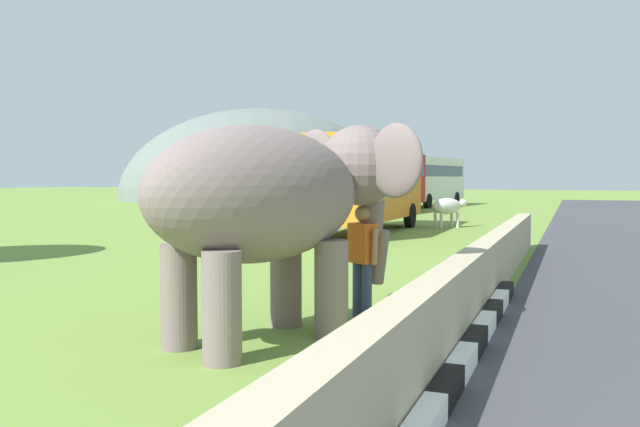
{
  "coord_description": "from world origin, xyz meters",
  "views": [
    {
      "loc": [
        -3.87,
        3.12,
        2.06
      ],
      "look_at": [
        3.79,
        6.17,
        1.6
      ],
      "focal_mm": 35.92,
      "sensor_mm": 36.0,
      "label": 1
    }
  ],
  "objects_px": {
    "cow_far": "(447,207)",
    "bus_orange": "(363,177)",
    "bus_red": "(378,177)",
    "bus_white": "(427,177)",
    "cow_mid": "(366,202)",
    "person_handler": "(362,256)",
    "cow_near": "(363,207)",
    "elephant": "(280,197)"
  },
  "relations": [
    {
      "from": "person_handler",
      "to": "bus_white",
      "type": "distance_m",
      "value": 37.52
    },
    {
      "from": "cow_near",
      "to": "bus_red",
      "type": "bearing_deg",
      "value": 13.23
    },
    {
      "from": "cow_near",
      "to": "elephant",
      "type": "bearing_deg",
      "value": -165.51
    },
    {
      "from": "elephant",
      "to": "bus_red",
      "type": "relative_size",
      "value": 0.44
    },
    {
      "from": "bus_white",
      "to": "cow_near",
      "type": "height_order",
      "value": "bus_white"
    },
    {
      "from": "cow_far",
      "to": "cow_near",
      "type": "bearing_deg",
      "value": 109.85
    },
    {
      "from": "cow_mid",
      "to": "elephant",
      "type": "bearing_deg",
      "value": -165.2
    },
    {
      "from": "bus_red",
      "to": "bus_white",
      "type": "distance_m",
      "value": 9.93
    },
    {
      "from": "person_handler",
      "to": "cow_mid",
      "type": "xyz_separation_m",
      "value": [
        20.8,
        6.52,
        -0.06
      ]
    },
    {
      "from": "elephant",
      "to": "bus_orange",
      "type": "relative_size",
      "value": 0.46
    },
    {
      "from": "bus_red",
      "to": "bus_white",
      "type": "bearing_deg",
      "value": -4.21
    },
    {
      "from": "person_handler",
      "to": "cow_near",
      "type": "bearing_deg",
      "value": 17.77
    },
    {
      "from": "bus_orange",
      "to": "cow_far",
      "type": "xyz_separation_m",
      "value": [
        3.14,
        -2.64,
        -1.21
      ]
    },
    {
      "from": "cow_near",
      "to": "cow_mid",
      "type": "xyz_separation_m",
      "value": [
        4.49,
        1.29,
        0.0
      ]
    },
    {
      "from": "cow_far",
      "to": "bus_orange",
      "type": "bearing_deg",
      "value": 140.01
    },
    {
      "from": "bus_red",
      "to": "cow_mid",
      "type": "relative_size",
      "value": 5.23
    },
    {
      "from": "elephant",
      "to": "cow_far",
      "type": "xyz_separation_m",
      "value": [
        18.96,
        1.34,
        -0.95
      ]
    },
    {
      "from": "elephant",
      "to": "cow_near",
      "type": "xyz_separation_m",
      "value": [
        17.78,
        4.59,
        -0.95
      ]
    },
    {
      "from": "bus_orange",
      "to": "elephant",
      "type": "bearing_deg",
      "value": -165.87
    },
    {
      "from": "cow_mid",
      "to": "person_handler",
      "type": "bearing_deg",
      "value": -162.6
    },
    {
      "from": "cow_mid",
      "to": "cow_far",
      "type": "distance_m",
      "value": 5.62
    },
    {
      "from": "bus_white",
      "to": "cow_near",
      "type": "relative_size",
      "value": 5.11
    },
    {
      "from": "bus_orange",
      "to": "person_handler",
      "type": "bearing_deg",
      "value": -162.17
    },
    {
      "from": "person_handler",
      "to": "cow_mid",
      "type": "distance_m",
      "value": 21.8
    },
    {
      "from": "person_handler",
      "to": "cow_mid",
      "type": "relative_size",
      "value": 0.94
    },
    {
      "from": "bus_red",
      "to": "cow_near",
      "type": "xyz_separation_m",
      "value": [
        -10.63,
        -2.5,
        -1.21
      ]
    },
    {
      "from": "bus_orange",
      "to": "bus_red",
      "type": "bearing_deg",
      "value": 13.88
    },
    {
      "from": "bus_orange",
      "to": "cow_near",
      "type": "distance_m",
      "value": 2.39
    },
    {
      "from": "person_handler",
      "to": "cow_far",
      "type": "height_order",
      "value": "person_handler"
    },
    {
      "from": "cow_mid",
      "to": "cow_far",
      "type": "relative_size",
      "value": 1.0
    },
    {
      "from": "bus_red",
      "to": "cow_far",
      "type": "distance_m",
      "value": 11.14
    },
    {
      "from": "bus_red",
      "to": "cow_far",
      "type": "bearing_deg",
      "value": -148.69
    },
    {
      "from": "cow_near",
      "to": "cow_far",
      "type": "relative_size",
      "value": 1.03
    },
    {
      "from": "person_handler",
      "to": "bus_red",
      "type": "xyz_separation_m",
      "value": [
        26.95,
        7.73,
        1.15
      ]
    },
    {
      "from": "person_handler",
      "to": "cow_far",
      "type": "distance_m",
      "value": 17.6
    },
    {
      "from": "bus_orange",
      "to": "bus_white",
      "type": "bearing_deg",
      "value": 6.05
    },
    {
      "from": "elephant",
      "to": "person_handler",
      "type": "xyz_separation_m",
      "value": [
        1.47,
        -0.63,
        -0.89
      ]
    },
    {
      "from": "bus_red",
      "to": "elephant",
      "type": "bearing_deg",
      "value": -165.98
    },
    {
      "from": "bus_orange",
      "to": "bus_red",
      "type": "xyz_separation_m",
      "value": [
        12.6,
        3.11,
        0.0
      ]
    },
    {
      "from": "cow_far",
      "to": "person_handler",
      "type": "bearing_deg",
      "value": -173.55
    },
    {
      "from": "bus_orange",
      "to": "cow_mid",
      "type": "xyz_separation_m",
      "value": [
        6.46,
        1.9,
        -1.21
      ]
    },
    {
      "from": "person_handler",
      "to": "elephant",
      "type": "bearing_deg",
      "value": 156.66
    }
  ]
}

